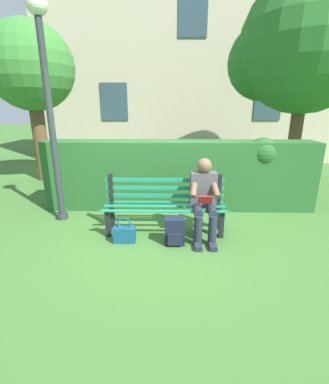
{
  "coord_description": "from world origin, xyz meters",
  "views": [
    {
      "loc": [
        -0.08,
        3.82,
        1.85
      ],
      "look_at": [
        0.0,
        0.1,
        0.69
      ],
      "focal_mm": 25.09,
      "sensor_mm": 36.0,
      "label": 1
    }
  ],
  "objects": [
    {
      "name": "ground",
      "position": [
        0.0,
        0.0,
        0.0
      ],
      "size": [
        60.0,
        60.0,
        0.0
      ],
      "primitive_type": "plane",
      "color": "#3D6B2D"
    },
    {
      "name": "handbag",
      "position": [
        0.57,
        0.32,
        0.13
      ],
      "size": [
        0.31,
        0.15,
        0.38
      ],
      "color": "navy",
      "rests_on": "ground"
    },
    {
      "name": "building_facade",
      "position": [
        -0.76,
        -7.1,
        3.69
      ],
      "size": [
        10.29,
        2.9,
        7.38
      ],
      "color": "#BCAD93",
      "rests_on": "ground"
    },
    {
      "name": "tree_far",
      "position": [
        3.42,
        -3.29,
        2.74
      ],
      "size": [
        2.2,
        2.09,
        3.87
      ],
      "color": "brown",
      "rests_on": "ground"
    },
    {
      "name": "tree",
      "position": [
        -2.92,
        -2.8,
        3.12
      ],
      "size": [
        3.08,
        2.93,
        4.65
      ],
      "color": "brown",
      "rests_on": "ground"
    },
    {
      "name": "person_seated",
      "position": [
        -0.57,
        0.1,
        0.62
      ],
      "size": [
        0.44,
        0.73,
        1.17
      ],
      "color": "#4C4C51",
      "rests_on": "ground"
    },
    {
      "name": "park_bench",
      "position": [
        0.0,
        -0.08,
        0.45
      ],
      "size": [
        1.85,
        0.46,
        0.89
      ],
      "color": "black",
      "rests_on": "ground"
    },
    {
      "name": "backpack",
      "position": [
        -0.15,
        0.36,
        0.19
      ],
      "size": [
        0.28,
        0.26,
        0.39
      ],
      "color": "#191E33",
      "rests_on": "ground"
    },
    {
      "name": "hedge_backdrop",
      "position": [
        -0.28,
        -1.17,
        0.67
      ],
      "size": [
        5.0,
        0.66,
        1.36
      ],
      "color": "#265B28",
      "rests_on": "ground"
    },
    {
      "name": "lamp_post",
      "position": [
        1.8,
        -0.51,
        2.18
      ],
      "size": [
        0.3,
        0.3,
        3.4
      ],
      "color": "#2D3338",
      "rests_on": "ground"
    }
  ]
}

